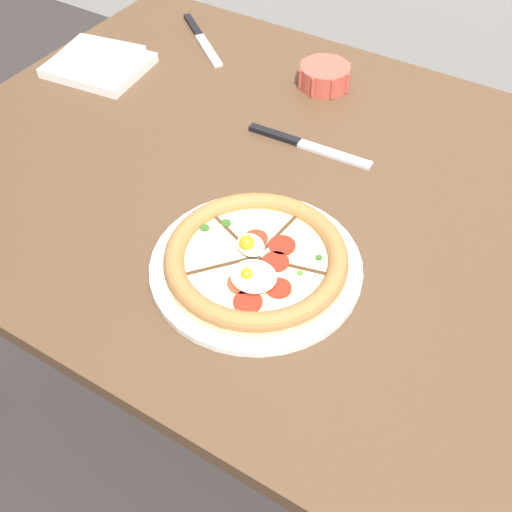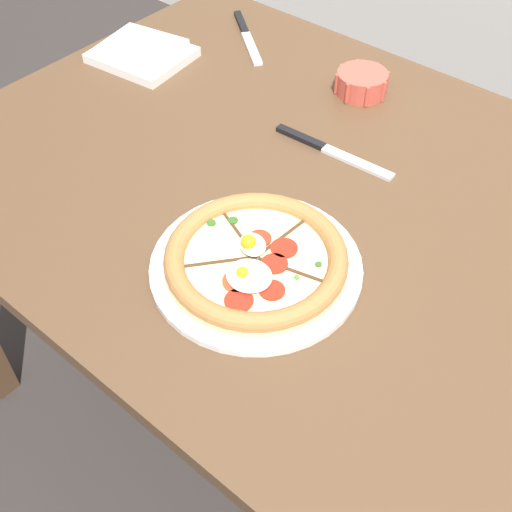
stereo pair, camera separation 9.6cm
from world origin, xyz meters
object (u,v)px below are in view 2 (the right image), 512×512
(ramekin_bowl, at_px, (362,82))
(napkin_folded, at_px, (142,52))
(dining_table, at_px, (357,252))
(knife_main, at_px, (331,151))
(knife_spare, at_px, (247,36))
(pizza, at_px, (256,261))

(ramekin_bowl, height_order, napkin_folded, ramekin_bowl)
(dining_table, distance_m, knife_main, 0.20)
(knife_main, distance_m, knife_spare, 0.46)
(ramekin_bowl, height_order, knife_spare, ramekin_bowl)
(knife_main, bearing_deg, napkin_folded, 176.35)
(dining_table, distance_m, ramekin_bowl, 0.39)
(knife_main, bearing_deg, ramekin_bowl, 106.27)
(knife_main, bearing_deg, pizza, -78.54)
(pizza, height_order, knife_main, pizza)
(pizza, xyz_separation_m, napkin_folded, (-0.60, 0.32, -0.00))
(knife_main, xyz_separation_m, knife_spare, (-0.40, 0.23, 0.00))
(pizza, relative_size, knife_spare, 1.60)
(ramekin_bowl, relative_size, napkin_folded, 0.52)
(dining_table, bearing_deg, knife_spare, 148.33)
(dining_table, relative_size, knife_spare, 7.78)
(ramekin_bowl, xyz_separation_m, knife_main, (0.07, -0.20, -0.02))
(dining_table, height_order, knife_spare, knife_spare)
(dining_table, xyz_separation_m, napkin_folded, (-0.66, 0.11, 0.10))
(ramekin_bowl, relative_size, knife_main, 0.45)
(napkin_folded, relative_size, knife_spare, 1.05)
(pizza, distance_m, knife_main, 0.32)
(pizza, bearing_deg, knife_spare, 131.75)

